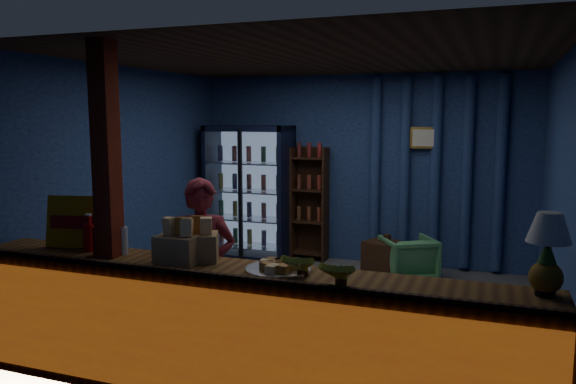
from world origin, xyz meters
name	(u,v)px	position (x,y,z in m)	size (l,w,h in m)	color
ground	(313,311)	(0.00, 0.00, 0.00)	(4.60, 4.60, 0.00)	#515154
room_walls	(313,162)	(0.00, 0.00, 1.57)	(4.60, 4.60, 4.60)	navy
counter	(233,332)	(0.00, -1.91, 0.48)	(4.40, 0.57, 0.99)	brown
support_post	(109,212)	(-1.05, -1.90, 1.30)	(0.16, 0.16, 2.60)	maroon
beverage_cooler	(251,193)	(-1.55, 1.92, 0.93)	(1.20, 0.62, 1.90)	black
bottle_shelf	(310,204)	(-0.70, 2.06, 0.79)	(0.50, 0.28, 1.60)	#3C2413
curtain_folds	(435,172)	(1.00, 2.14, 1.30)	(1.74, 0.14, 2.50)	navy
framed_picture	(424,138)	(0.85, 2.10, 1.75)	(0.36, 0.04, 0.28)	#BA8B2E
shopkeeper	(202,270)	(-0.50, -1.43, 0.76)	(0.56, 0.37, 1.53)	maroon
green_chair	(408,259)	(0.78, 1.43, 0.28)	(0.60, 0.61, 0.56)	#4E9D5E
side_table	(387,260)	(0.52, 1.42, 0.24)	(0.63, 0.55, 0.57)	#3C2413
yellow_sign	(78,222)	(-1.48, -1.76, 1.17)	(0.55, 0.21, 0.43)	#DE9F0B
soda_bottles	(103,238)	(-1.15, -1.85, 1.07)	(0.41, 0.17, 0.30)	#AB0B0E
snack_box_left	(196,245)	(-0.36, -1.78, 1.07)	(0.39, 0.36, 0.33)	#A3874F
snack_box_centre	(180,247)	(-0.44, -1.88, 1.07)	(0.32, 0.26, 0.34)	#A3874F
pastry_tray	(278,268)	(0.34, -1.86, 0.98)	(0.47, 0.47, 0.08)	silver
banana_bunches	(320,268)	(0.68, -2.00, 1.04)	(0.56, 0.32, 0.19)	gold
table_lamp	(549,231)	(2.05, -1.80, 1.35)	(0.26, 0.26, 0.51)	black
pineapple	(546,272)	(2.05, -1.78, 1.09)	(0.20, 0.20, 0.34)	olive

